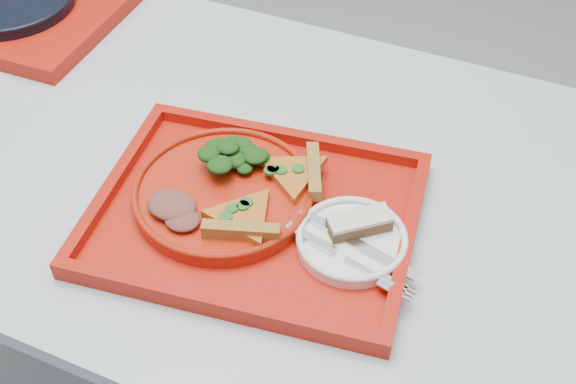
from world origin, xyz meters
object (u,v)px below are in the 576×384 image
object	(u,v)px
tray_main	(255,217)
dinner_plate	(224,194)
tray_far	(10,8)
navy_plate	(8,1)
dessert_bar	(359,223)

from	to	relation	value
tray_main	dinner_plate	xyz separation A→B (m)	(-0.05, 0.01, 0.02)
tray_far	navy_plate	world-z (taller)	navy_plate
tray_main	dessert_bar	distance (m)	0.15
dinner_plate	dessert_bar	distance (m)	0.20
dinner_plate	tray_main	bearing A→B (deg)	-10.30
dinner_plate	navy_plate	distance (m)	0.70
tray_main	dinner_plate	bearing A→B (deg)	161.90
dessert_bar	tray_far	bearing A→B (deg)	120.40
dinner_plate	dessert_bar	world-z (taller)	dessert_bar
dinner_plate	dessert_bar	bearing A→B (deg)	3.10
navy_plate	tray_main	bearing A→B (deg)	-24.38
dessert_bar	dinner_plate	bearing A→B (deg)	142.68
tray_far	navy_plate	size ratio (longest dim) A/B	1.73
tray_main	tray_far	distance (m)	0.75
tray_far	navy_plate	bearing A→B (deg)	0.00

